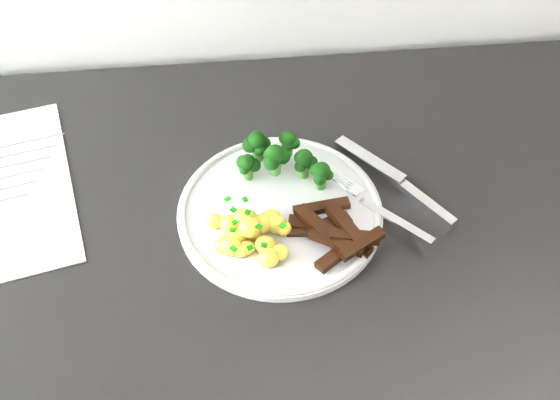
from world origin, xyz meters
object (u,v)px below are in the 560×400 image
(counter, at_px, (212,379))
(potatoes, at_px, (252,233))
(broccoli, at_px, (280,156))
(plate, at_px, (280,211))
(fork, at_px, (381,209))
(beef_strips, at_px, (333,232))
(knife, at_px, (409,189))

(counter, xyz_separation_m, potatoes, (0.08, -0.04, 0.47))
(counter, height_order, broccoli, broccoli)
(plate, bearing_deg, fork, -7.86)
(broccoli, distance_m, beef_strips, 0.13)
(beef_strips, bearing_deg, fork, 25.38)
(knife, bearing_deg, fork, -140.33)
(potatoes, bearing_deg, fork, 8.07)
(counter, xyz_separation_m, knife, (0.29, 0.02, 0.46))
(plate, distance_m, knife, 0.17)
(counter, bearing_deg, broccoli, 25.65)
(potatoes, relative_size, knife, 0.63)
(counter, height_order, fork, fork)
(plate, height_order, potatoes, potatoes)
(potatoes, distance_m, fork, 0.17)
(plate, xyz_separation_m, broccoli, (0.01, 0.06, 0.03))
(broccoli, height_order, fork, broccoli)
(plate, bearing_deg, broccoli, 84.58)
(plate, bearing_deg, beef_strips, -38.88)
(counter, bearing_deg, fork, -4.96)
(potatoes, relative_size, beef_strips, 0.89)
(broccoli, relative_size, knife, 0.74)
(potatoes, xyz_separation_m, beef_strips, (0.10, -0.01, -0.00))
(counter, height_order, knife, knife)
(counter, xyz_separation_m, broccoli, (0.13, 0.06, 0.49))
(broccoli, bearing_deg, counter, -154.35)
(potatoes, height_order, fork, potatoes)
(counter, xyz_separation_m, fork, (0.25, -0.02, 0.47))
(knife, bearing_deg, plate, -173.45)
(broccoli, xyz_separation_m, knife, (0.16, -0.04, -0.03))
(beef_strips, bearing_deg, counter, 163.73)
(broccoli, xyz_separation_m, potatoes, (-0.04, -0.11, -0.02))
(counter, xyz_separation_m, plate, (0.12, -0.00, 0.46))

